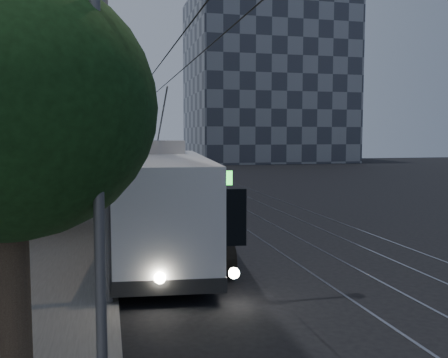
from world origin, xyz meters
TOP-DOWN VIEW (x-y plane):
  - ground at (0.00, 0.00)m, footprint 120.00×120.00m
  - sidewalk at (-7.50, 20.00)m, footprint 5.00×90.00m
  - tram_rails at (2.50, 20.00)m, footprint 4.52×90.00m
  - overhead_wires at (-4.97, 20.00)m, footprint 2.23×90.00m
  - building_distant_right at (18.00, 55.00)m, footprint 22.00×18.00m
  - trolleybus at (-3.29, 0.33)m, footprint 3.74×12.21m
  - pickup_silver at (-2.70, 10.58)m, footprint 4.59×7.18m
  - car_white_a at (-3.53, 14.00)m, footprint 2.59×4.36m
  - car_white_b at (-3.93, 23.51)m, footprint 2.60×5.55m
  - car_white_c at (-2.70, 24.50)m, footprint 2.29×4.87m
  - car_white_d at (-4.30, 35.00)m, footprint 3.19×4.96m
  - tree_0 at (-6.50, -9.00)m, footprint 4.11×4.11m
  - tree_1 at (-7.00, 4.80)m, footprint 5.78×5.78m
  - tree_2 at (-6.50, 11.70)m, footprint 4.28×4.28m
  - tree_3 at (-6.50, 16.00)m, footprint 4.87×4.87m
  - tree_4 at (-6.50, 27.31)m, footprint 4.13×4.13m
  - tree_5 at (-6.64, 36.98)m, footprint 5.39×5.39m
  - streetlamp_near at (-4.77, -5.29)m, footprint 2.64×0.44m
  - streetlamp_far at (-4.98, 19.43)m, footprint 2.47×0.44m

SIDE VIEW (x-z plane):
  - ground at x=0.00m, z-range 0.00..0.00m
  - tram_rails at x=2.50m, z-range 0.00..0.02m
  - sidewalk at x=-7.50m, z-range 0.00..0.15m
  - car_white_a at x=-3.53m, z-range 0.00..1.39m
  - car_white_c at x=-2.70m, z-range 0.00..1.54m
  - car_white_b at x=-3.93m, z-range 0.00..1.57m
  - car_white_d at x=-4.30m, z-range 0.00..1.57m
  - pickup_silver at x=-2.70m, z-range 0.00..1.84m
  - trolleybus at x=-3.29m, z-range -1.14..4.49m
  - overhead_wires at x=-4.97m, z-range 0.47..6.47m
  - tree_4 at x=-6.50m, z-range 1.08..7.00m
  - tree_0 at x=-6.50m, z-range 1.16..7.23m
  - tree_2 at x=-6.50m, z-range 1.17..7.42m
  - tree_5 at x=-6.64m, z-range 1.01..7.91m
  - tree_1 at x=-7.00m, z-range 0.97..8.13m
  - tree_3 at x=-6.50m, z-range 1.26..8.20m
  - streetlamp_far at x=-4.98m, z-range 1.03..11.27m
  - streetlamp_near at x=-4.77m, z-range 1.07..12.14m
  - building_distant_right at x=18.00m, z-range 0.00..24.00m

